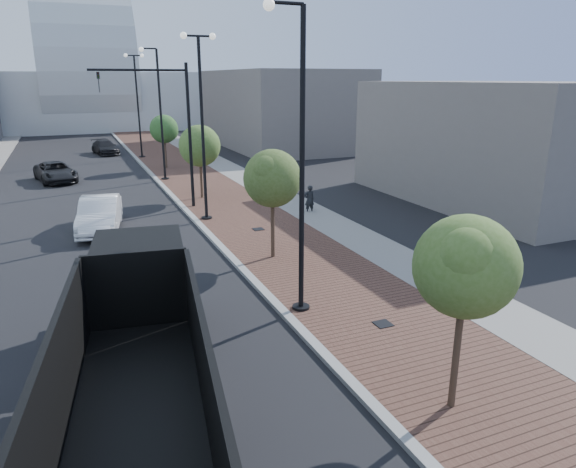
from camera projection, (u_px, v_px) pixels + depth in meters
name	position (u px, v px, depth m)	size (l,w,h in m)	color
sidewalk	(187.00, 165.00, 44.06)	(7.00, 140.00, 0.12)	#4C2D23
concrete_strip	(217.00, 163.00, 45.07)	(2.40, 140.00, 0.13)	slate
curb	(145.00, 168.00, 42.75)	(0.30, 140.00, 0.14)	gray
dump_truck	(140.00, 343.00, 11.75)	(4.31, 13.54, 3.32)	black
white_sedan	(100.00, 214.00, 25.08)	(1.75, 5.03, 1.66)	silver
dark_car_mid	(55.00, 172.00, 37.20)	(2.33, 5.04, 1.40)	black
dark_car_far	(105.00, 147.00, 50.60)	(1.87, 4.60, 1.34)	black
pedestrian	(309.00, 200.00, 28.32)	(0.58, 0.38, 1.58)	black
streetlight_1	(298.00, 179.00, 15.27)	(1.44, 0.56, 9.21)	black
streetlight_2	(202.00, 128.00, 25.74)	(1.72, 0.56, 9.28)	black
streetlight_3	(160.00, 120.00, 36.40)	(1.44, 0.56, 9.21)	black
streetlight_4	(138.00, 105.00, 46.87)	(1.72, 0.56, 9.28)	black
traffic_mast	(173.00, 121.00, 28.00)	(5.09, 0.20, 8.00)	black
tree_0	(467.00, 266.00, 10.71)	(2.26, 2.19, 4.55)	#382619
tree_1	(273.00, 179.00, 20.41)	(2.36, 2.31, 4.55)	#382619
tree_2	(200.00, 146.00, 31.01)	(2.52, 2.50, 4.54)	#382619
tree_3	(164.00, 129.00, 41.58)	(2.33, 2.27, 4.40)	#382619
convention_center	(86.00, 86.00, 79.89)	(50.00, 30.00, 50.00)	#B4BCBF
commercial_block_ne	(278.00, 108.00, 56.41)	(12.00, 22.00, 8.00)	#655E5B
commercial_block_e	(496.00, 142.00, 30.89)	(10.00, 16.00, 7.00)	#665F5C
utility_cover_1	(383.00, 324.00, 15.45)	(0.50, 0.50, 0.02)	black
utility_cover_2	(258.00, 229.00, 25.14)	(0.50, 0.50, 0.02)	black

